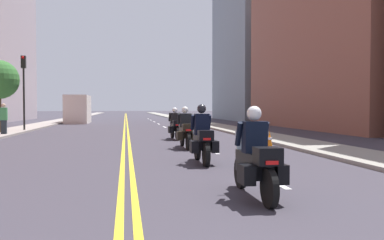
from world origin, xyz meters
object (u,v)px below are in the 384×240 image
(motorcycle_3, at_px, (175,126))
(pedestrian_0, at_px, (4,119))
(motorcycle_1, at_px, (202,140))
(motorcycle_2, at_px, (185,131))
(motorcycle_0, at_px, (256,161))
(traffic_light_near, at_px, (24,79))
(parked_truck, at_px, (79,110))
(traffic_cone_2, at_px, (244,135))
(traffic_cone_1, at_px, (270,142))

(motorcycle_3, relative_size, pedestrian_0, 1.18)
(motorcycle_3, height_order, pedestrian_0, pedestrian_0)
(motorcycle_1, distance_m, motorcycle_2, 4.29)
(motorcycle_2, bearing_deg, motorcycle_0, -90.15)
(motorcycle_1, height_order, traffic_light_near, traffic_light_near)
(traffic_light_near, height_order, parked_truck, traffic_light_near)
(motorcycle_3, relative_size, traffic_cone_2, 3.14)
(motorcycle_0, xyz_separation_m, motorcycle_3, (0.19, 13.14, -0.01))
(motorcycle_1, bearing_deg, parked_truck, 103.22)
(traffic_cone_1, distance_m, parked_truck, 30.53)
(motorcycle_0, height_order, traffic_light_near, traffic_light_near)
(motorcycle_3, relative_size, traffic_light_near, 0.43)
(motorcycle_1, distance_m, pedestrian_0, 15.32)
(motorcycle_2, height_order, traffic_cone_2, motorcycle_2)
(motorcycle_3, height_order, traffic_cone_1, motorcycle_3)
(motorcycle_1, relative_size, traffic_cone_1, 2.79)
(parked_truck, bearing_deg, motorcycle_1, -77.66)
(motorcycle_0, distance_m, motorcycle_3, 13.14)
(motorcycle_1, xyz_separation_m, parked_truck, (-6.87, 31.37, 0.60))
(traffic_cone_2, distance_m, parked_truck, 27.02)
(motorcycle_3, xyz_separation_m, pedestrian_0, (-9.09, 3.88, 0.28))
(traffic_cone_2, bearing_deg, motorcycle_0, -105.65)
(motorcycle_1, relative_size, motorcycle_2, 0.92)
(motorcycle_0, xyz_separation_m, traffic_light_near, (-8.76, 21.03, 2.74))
(traffic_light_near, relative_size, pedestrian_0, 2.73)
(traffic_cone_2, xyz_separation_m, parked_truck, (-9.98, 25.09, 0.94))
(motorcycle_0, height_order, motorcycle_3, motorcycle_0)
(motorcycle_1, bearing_deg, motorcycle_2, 88.77)
(motorcycle_0, relative_size, pedestrian_0, 1.24)
(traffic_cone_2, relative_size, traffic_light_near, 0.14)
(motorcycle_1, xyz_separation_m, traffic_light_near, (-8.67, 16.57, 2.73))
(traffic_cone_2, bearing_deg, parked_truck, 111.68)
(motorcycle_1, bearing_deg, motorcycle_3, 88.94)
(motorcycle_1, height_order, parked_truck, parked_truck)
(traffic_light_near, distance_m, parked_truck, 15.07)
(motorcycle_0, distance_m, pedestrian_0, 19.20)
(motorcycle_0, relative_size, parked_truck, 0.34)
(pedestrian_0, bearing_deg, traffic_cone_1, 137.15)
(motorcycle_3, bearing_deg, motorcycle_1, -94.66)
(motorcycle_2, xyz_separation_m, traffic_light_near, (-8.82, 12.28, 2.74))
(motorcycle_3, bearing_deg, motorcycle_2, -94.49)
(traffic_cone_1, relative_size, parked_truck, 0.12)
(motorcycle_1, bearing_deg, motorcycle_0, -87.87)
(motorcycle_2, height_order, pedestrian_0, pedestrian_0)
(motorcycle_0, relative_size, motorcycle_2, 0.97)
(traffic_cone_1, bearing_deg, traffic_cone_2, 86.88)
(motorcycle_3, relative_size, parked_truck, 0.33)
(motorcycle_0, xyz_separation_m, pedestrian_0, (-8.89, 17.01, 0.27))
(traffic_light_near, relative_size, parked_truck, 0.76)
(motorcycle_2, bearing_deg, traffic_light_near, 125.93)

